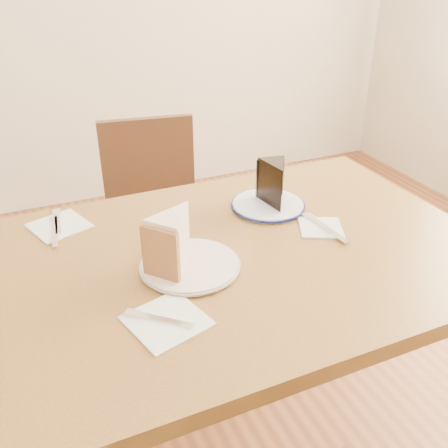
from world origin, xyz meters
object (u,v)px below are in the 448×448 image
Objects in this scene: table at (235,285)px; chocolate_cake at (276,186)px; plate_navy at (268,205)px; carrot_cake at (176,240)px; plate_cream at (190,265)px; chair_far at (157,224)px.

table is 0.30m from chocolate_cake.
plate_navy is 1.64× the size of carrot_cake.
plate_cream is at bearing 41.49° from chocolate_cake.
carrot_cake is at bearing -177.65° from table.
carrot_cake is (-0.15, -0.71, 0.36)m from chair_far.
plate_cream is 1.83× the size of carrot_cake.
chair_far is at bearing -59.12° from chocolate_cake.
chocolate_cake is at bearing 117.65° from chair_far.
chair_far is at bearing 108.02° from plate_navy.
chair_far is 4.30× the size of plate_navy.
carrot_cake is (-0.15, -0.01, 0.17)m from table.
plate_navy is (0.30, 0.19, 0.00)m from plate_cream.
plate_cream is 0.37m from chocolate_cake.
chocolate_cake is (0.19, -0.55, 0.35)m from chair_far.
table is 10.14× the size of carrot_cake.
carrot_cake reaches higher than plate_cream.
chocolate_cake is at bearing 75.23° from carrot_cake.
chair_far is 7.79× the size of chocolate_cake.
table is 11.21× the size of chocolate_cake.
table is at bearing 10.10° from plate_cream.
plate_cream is at bearing 88.74° from chair_far.
chair_far is 3.86× the size of plate_cream.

